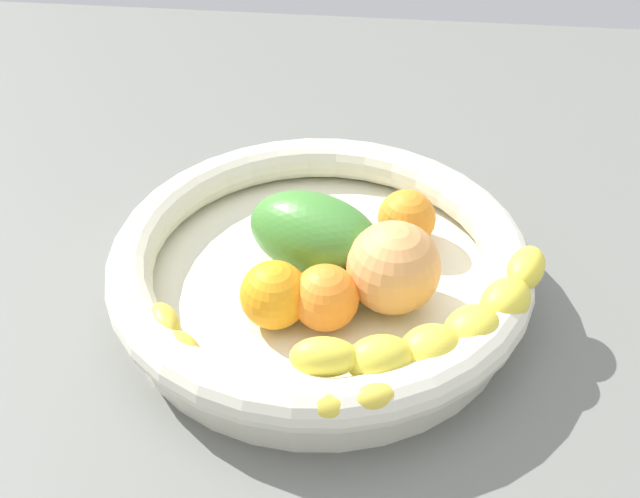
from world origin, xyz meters
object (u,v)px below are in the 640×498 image
object	(u,v)px
orange_front	(407,218)
peach_blush	(394,268)
fruit_bowl	(320,270)
banana_draped_left	(445,331)
banana_draped_right	(251,383)
orange_mid_right	(325,298)
mango_green	(315,235)
orange_mid_left	(274,295)

from	to	relation	value
orange_front	peach_blush	world-z (taller)	peach_blush
fruit_bowl	banana_draped_left	distance (cm)	13.17
banana_draped_right	orange_mid_right	distance (cm)	9.79
banana_draped_right	mango_green	xyz separation A→B (cm)	(-2.70, -15.40, 1.28)
banana_draped_left	orange_mid_left	size ratio (longest dim) A/B	3.60
banana_draped_left	orange_mid_left	distance (cm)	13.24
mango_green	peach_blush	bearing A→B (deg)	150.32
orange_mid_right	peach_blush	size ratio (longest dim) A/B	0.70
banana_draped_right	orange_mid_right	bearing A→B (deg)	-115.89
fruit_bowl	peach_blush	world-z (taller)	peach_blush
banana_draped_left	orange_mid_right	world-z (taller)	orange_mid_right
orange_mid_left	mango_green	world-z (taller)	mango_green
banana_draped_right	orange_front	world-z (taller)	orange_front
orange_mid_right	peach_blush	world-z (taller)	peach_blush
orange_mid_right	mango_green	distance (cm)	6.84
orange_mid_right	mango_green	xyz separation A→B (cm)	(1.57, -6.60, 0.85)
orange_mid_left	mango_green	xyz separation A→B (cm)	(-2.36, -6.77, 0.79)
banana_draped_right	peach_blush	world-z (taller)	peach_blush
orange_front	orange_mid_left	distance (cm)	14.89
orange_mid_left	orange_mid_right	xyz separation A→B (cm)	(-3.93, -0.17, -0.06)
orange_front	fruit_bowl	bearing A→B (deg)	38.92
orange_mid_left	mango_green	size ratio (longest dim) A/B	0.46
fruit_bowl	peach_blush	size ratio (longest dim) A/B	4.68
fruit_bowl	mango_green	bearing A→B (deg)	-64.93
orange_front	peach_blush	xyz separation A→B (cm)	(0.89, 8.16, 1.19)
banana_draped_left	banana_draped_right	bearing A→B (deg)	23.98
orange_front	banana_draped_left	bearing A→B (deg)	102.62
orange_front	orange_mid_left	xyz separation A→B (cm)	(9.85, 11.16, 0.16)
banana_draped_right	orange_front	bearing A→B (deg)	-117.26
peach_blush	mango_green	size ratio (longest dim) A/B	0.64
peach_blush	orange_mid_left	bearing A→B (deg)	18.52
banana_draped_right	fruit_bowl	bearing A→B (deg)	-102.95
peach_blush	fruit_bowl	bearing A→B (deg)	-22.94
orange_front	peach_blush	size ratio (longest dim) A/B	0.68
peach_blush	orange_mid_right	bearing A→B (deg)	29.33
fruit_bowl	orange_mid_right	distance (cm)	5.78
banana_draped_left	orange_front	bearing A→B (deg)	-77.38
orange_mid_left	peach_blush	size ratio (longest dim) A/B	0.72
orange_front	orange_mid_left	world-z (taller)	orange_mid_left
banana_draped_right	mango_green	distance (cm)	15.68
orange_front	orange_mid_right	bearing A→B (deg)	61.67
fruit_bowl	mango_green	world-z (taller)	mango_green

